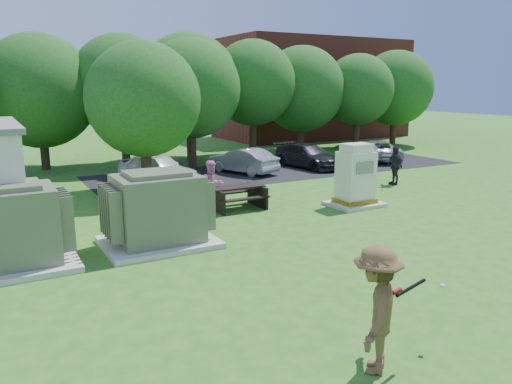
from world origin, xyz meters
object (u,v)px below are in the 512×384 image
transformer_left (8,229)px  batter (376,310)px  person_at_picnic (212,186)px  person_walking_right (395,165)px  car_white (158,169)px  car_dark (308,156)px  generator_cabinet (355,179)px  car_silver_b (374,150)px  transformer_right (158,211)px  car_silver_a (243,161)px  picnic_table (237,195)px

transformer_left → batter: 8.93m
person_at_picnic → person_walking_right: (8.99, 0.41, -0.03)m
person_at_picnic → car_white: 5.67m
car_dark → generator_cabinet: bearing=-121.0°
generator_cabinet → car_silver_b: bearing=44.7°
generator_cabinet → person_walking_right: size_ratio=1.32×
car_dark → car_silver_b: 4.83m
person_walking_right → person_at_picnic: bearing=-76.7°
generator_cabinet → car_white: (-5.01, 7.53, -0.31)m
generator_cabinet → person_walking_right: generator_cabinet is taller
batter → person_at_picnic: size_ratio=1.13×
generator_cabinet → batter: (-6.78, -8.58, 0.01)m
batter → person_at_picnic: (1.93, 10.44, -0.11)m
person_at_picnic → car_white: person_at_picnic is taller
batter → car_silver_b: (15.05, 16.77, -0.41)m
batter → car_silver_b: 22.54m
batter → generator_cabinet: bearing=-170.0°
generator_cabinet → car_silver_b: (8.28, 8.19, -0.40)m
generator_cabinet → batter: generator_cabinet is taller
transformer_left → car_white: (6.43, 8.49, -0.28)m
person_at_picnic → car_silver_b: (13.13, 6.32, -0.29)m
transformer_right → person_walking_right: 12.31m
transformer_left → car_silver_b: (19.71, 9.14, -0.37)m
transformer_left → batter: bearing=-58.6°
car_silver_a → person_at_picnic: bearing=35.3°
transformer_right → car_silver_b: bearing=29.7°
generator_cabinet → car_silver_b: generator_cabinet is taller
picnic_table → car_silver_b: (12.26, 6.51, 0.09)m
car_silver_b → generator_cabinet: bearing=65.1°
generator_cabinet → person_at_picnic: bearing=159.0°
generator_cabinet → car_silver_b: size_ratio=0.53×
transformer_right → generator_cabinet: (7.74, 0.96, 0.03)m
transformer_left → generator_cabinet: size_ratio=1.31×
car_silver_b → transformer_right: bearing=50.2°
car_silver_a → car_silver_b: car_silver_a is taller
car_white → car_silver_a: bearing=-16.6°
batter → car_white: size_ratio=0.50×
transformer_left → car_white: bearing=52.9°
transformer_right → batter: transformer_right is taller
transformer_right → car_silver_a: 11.71m
batter → person_at_picnic: bearing=-142.2°
picnic_table → batter: bearing=-105.3°
generator_cabinet → person_at_picnic: 5.20m
batter → car_silver_b: bearing=-173.6°
car_white → transformer_right: bearing=-132.0°
transformer_right → car_silver_a: bearing=51.1°
generator_cabinet → person_at_picnic: (-4.85, 1.86, -0.11)m
transformer_right → picnic_table: size_ratio=1.56×
car_silver_a → car_white: bearing=-11.7°
picnic_table → car_white: car_white is taller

